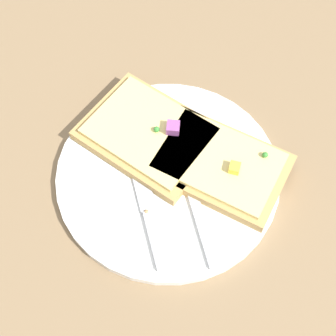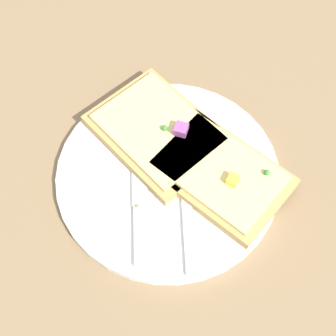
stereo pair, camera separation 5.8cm
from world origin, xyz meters
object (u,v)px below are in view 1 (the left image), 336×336
at_px(fork, 186,175).
at_px(pizza_slice_corner, 219,167).
at_px(pizza_slice_main, 149,134).
at_px(plate, 168,174).
at_px(knife, 148,206).

distance_m(fork, pizza_slice_corner, 0.04).
height_order(fork, pizza_slice_main, pizza_slice_main).
distance_m(plate, pizza_slice_main, 0.06).
xyz_separation_m(fork, knife, (-0.05, -0.04, 0.00)).
bearing_deg(pizza_slice_corner, knife, 57.47).
distance_m(pizza_slice_main, pizza_slice_corner, 0.10).
height_order(plate, pizza_slice_main, pizza_slice_main).
bearing_deg(plate, pizza_slice_main, 110.00).
bearing_deg(fork, pizza_slice_corner, -95.05).
relative_size(knife, pizza_slice_corner, 0.97).
xyz_separation_m(plate, pizza_slice_main, (-0.02, 0.05, 0.02)).
distance_m(plate, fork, 0.02).
height_order(knife, pizza_slice_main, pizza_slice_main).
bearing_deg(fork, plate, 62.56).
bearing_deg(pizza_slice_corner, pizza_slice_main, -1.11).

